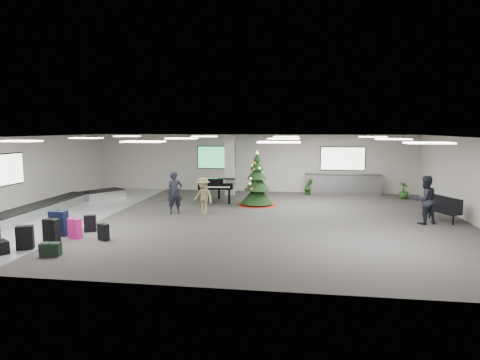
# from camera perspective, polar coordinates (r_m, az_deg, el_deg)

# --- Properties ---
(ground) EXTENTS (18.00, 18.00, 0.00)m
(ground) POSITION_cam_1_polar(r_m,az_deg,el_deg) (15.96, -1.18, -5.44)
(ground) COLOR #33302E
(ground) RESTS_ON ground
(room_envelope) EXTENTS (18.02, 14.02, 3.21)m
(room_envelope) POSITION_cam_1_polar(r_m,az_deg,el_deg) (16.33, -2.15, 3.13)
(room_envelope) COLOR #A8A39A
(room_envelope) RESTS_ON ground
(baggage_carousel) EXTENTS (2.28, 9.71, 0.43)m
(baggage_carousel) POSITION_cam_1_polar(r_m,az_deg,el_deg) (18.74, -25.68, -3.59)
(baggage_carousel) COLOR silver
(baggage_carousel) RESTS_ON ground
(service_counter) EXTENTS (4.05, 0.65, 1.08)m
(service_counter) POSITION_cam_1_polar(r_m,az_deg,el_deg) (22.36, 14.37, -0.56)
(service_counter) COLOR silver
(service_counter) RESTS_ON ground
(suitcase_0) EXTENTS (0.52, 0.41, 0.73)m
(suitcase_0) POSITION_cam_1_polar(r_m,az_deg,el_deg) (13.43, -28.26, -7.22)
(suitcase_0) COLOR black
(suitcase_0) RESTS_ON ground
(suitcase_1) EXTENTS (0.50, 0.31, 0.75)m
(suitcase_1) POSITION_cam_1_polar(r_m,az_deg,el_deg) (13.94, -25.25, -6.49)
(suitcase_1) COLOR black
(suitcase_1) RESTS_ON ground
(pink_suitcase) EXTENTS (0.47, 0.37, 0.67)m
(pink_suitcase) POSITION_cam_1_polar(r_m,az_deg,el_deg) (14.09, -22.42, -6.36)
(pink_suitcase) COLOR #FF2199
(pink_suitcase) RESTS_ON ground
(suitcase_3) EXTENTS (0.43, 0.33, 0.60)m
(suitcase_3) POSITION_cam_1_polar(r_m,az_deg,el_deg) (14.78, -20.54, -5.80)
(suitcase_3) COLOR black
(suitcase_3) RESTS_ON ground
(navy_suitcase) EXTENTS (0.55, 0.33, 0.86)m
(navy_suitcase) POSITION_cam_1_polar(r_m,az_deg,el_deg) (14.59, -24.37, -5.63)
(navy_suitcase) COLOR black
(navy_suitcase) RESTS_ON ground
(green_duffel) EXTENTS (0.58, 0.36, 0.38)m
(green_duffel) POSITION_cam_1_polar(r_m,az_deg,el_deg) (12.52, -25.35, -8.88)
(green_duffel) COLOR black
(green_duffel) RESTS_ON ground
(suitcase_7) EXTENTS (0.41, 0.34, 0.55)m
(suitcase_7) POSITION_cam_1_polar(r_m,az_deg,el_deg) (13.52, -18.85, -7.02)
(suitcase_7) COLOR black
(suitcase_7) RESTS_ON ground
(suitcase_8) EXTENTS (0.43, 0.38, 0.57)m
(suitcase_8) POSITION_cam_1_polar(r_m,az_deg,el_deg) (15.52, -24.00, -5.40)
(suitcase_8) COLOR black
(suitcase_8) RESTS_ON ground
(black_duffel) EXTENTS (0.64, 0.57, 0.39)m
(black_duffel) POSITION_cam_1_polar(r_m,az_deg,el_deg) (13.41, -30.89, -8.17)
(black_duffel) COLOR black
(black_duffel) RESTS_ON ground
(christmas_tree) EXTENTS (1.79, 1.79, 2.55)m
(christmas_tree) POSITION_cam_1_polar(r_m,az_deg,el_deg) (18.51, 2.43, -0.92)
(christmas_tree) COLOR maroon
(christmas_tree) RESTS_ON ground
(grand_piano) EXTENTS (1.80, 2.22, 1.20)m
(grand_piano) POSITION_cam_1_polar(r_m,az_deg,el_deg) (19.44, -3.26, -0.59)
(grand_piano) COLOR black
(grand_piano) RESTS_ON ground
(bench) EXTENTS (1.08, 1.58, 0.96)m
(bench) POSITION_cam_1_polar(r_m,az_deg,el_deg) (17.09, 27.06, -3.55)
(bench) COLOR black
(bench) RESTS_ON ground
(traveler_a) EXTENTS (0.76, 0.67, 1.75)m
(traveler_a) POSITION_cam_1_polar(r_m,az_deg,el_deg) (16.87, -9.26, -1.82)
(traveler_a) COLOR black
(traveler_a) RESTS_ON ground
(traveler_b) EXTENTS (1.14, 0.99, 1.53)m
(traveler_b) POSITION_cam_1_polar(r_m,az_deg,el_deg) (16.63, -5.26, -2.25)
(traveler_b) COLOR #817050
(traveler_b) RESTS_ON ground
(traveler_bench) EXTENTS (1.07, 0.97, 1.81)m
(traveler_bench) POSITION_cam_1_polar(r_m,az_deg,el_deg) (16.35, 24.81, -2.58)
(traveler_bench) COLOR black
(traveler_bench) RESTS_ON ground
(potted_plant_left) EXTENTS (0.57, 0.51, 0.85)m
(potted_plant_left) POSITION_cam_1_polar(r_m,az_deg,el_deg) (21.69, 9.71, -0.99)
(potted_plant_left) COLOR #123A13
(potted_plant_left) RESTS_ON ground
(potted_plant_right) EXTENTS (0.64, 0.64, 0.85)m
(potted_plant_right) POSITION_cam_1_polar(r_m,az_deg,el_deg) (21.83, 22.28, -1.39)
(potted_plant_right) COLOR #123A13
(potted_plant_right) RESTS_ON ground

